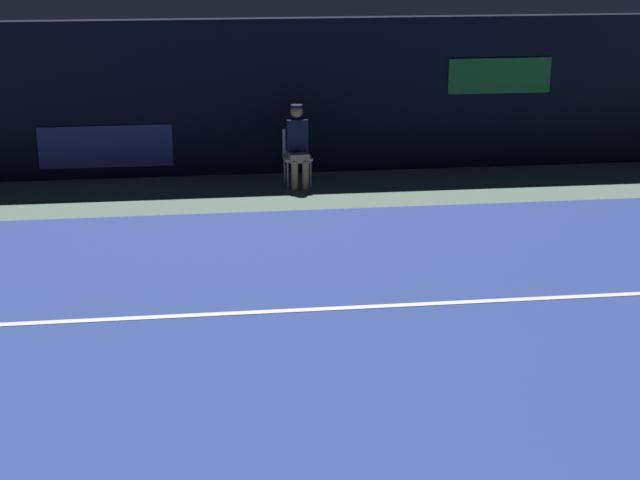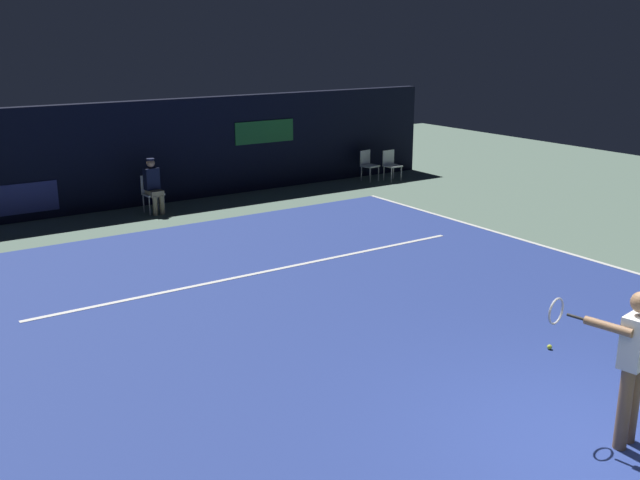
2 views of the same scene
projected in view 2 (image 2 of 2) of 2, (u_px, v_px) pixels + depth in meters
The scene contains 10 objects.
ground_plane at pixel (334, 307), 11.59m from camera, with size 34.72×34.72×0.00m, color slate.
court_surface at pixel (334, 307), 11.59m from camera, with size 11.07×12.13×0.01m, color navy.
line_sideline_left at pixel (559, 250), 14.54m from camera, with size 0.10×12.13×0.01m, color white.
line_service at pixel (268, 271), 13.28m from camera, with size 8.63×0.10×0.01m, color white.
back_wall at pixel (136, 154), 18.06m from camera, with size 17.87×0.33×2.60m.
tennis_player at pixel (631, 359), 7.47m from camera, with size 0.74×0.93×1.73m.
line_judge_on_chair at pixel (153, 185), 17.42m from camera, with size 0.46×0.55×1.32m.
courtside_chair_near at pixel (368, 164), 21.30m from camera, with size 0.51×0.49×0.88m.
courtside_chair_far at pixel (391, 163), 21.31m from camera, with size 0.45×0.43×0.88m.
tennis_ball at pixel (550, 347), 10.02m from camera, with size 0.07×0.07×0.07m, color #CCE033.
Camera 2 is at (-6.26, -3.80, 4.23)m, focal length 40.87 mm.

